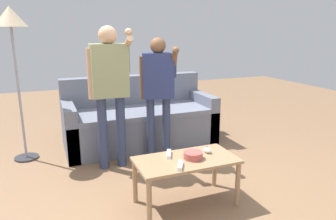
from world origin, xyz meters
name	(u,v)px	position (x,y,z in m)	size (l,w,h in m)	color
ground_plane	(165,191)	(0.00, 0.00, 0.00)	(12.00, 12.00, 0.00)	brown
couch	(139,121)	(0.17, 1.40, 0.32)	(1.98, 0.86, 0.90)	slate
coffee_table	(186,166)	(0.09, -0.27, 0.37)	(0.89, 0.46, 0.43)	#997551
snack_bowl	(193,155)	(0.15, -0.28, 0.46)	(0.17, 0.17, 0.06)	#B24C47
game_remote_nunchuk	(207,150)	(0.33, -0.22, 0.46)	(0.06, 0.09, 0.05)	white
floor_lamp	(11,27)	(-1.27, 1.39, 1.55)	(0.36, 0.36, 1.78)	#2D2D33
player_center	(158,85)	(0.23, 0.79, 0.91)	(0.41, 0.42, 1.44)	#2D3856
player_left	(110,81)	(-0.34, 0.76, 0.99)	(0.46, 0.30, 1.57)	#2D3856
game_remote_wand_near	(180,165)	(-0.03, -0.41, 0.45)	(0.10, 0.15, 0.03)	white
game_remote_wand_far	(169,154)	(-0.02, -0.14, 0.45)	(0.10, 0.17, 0.03)	white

